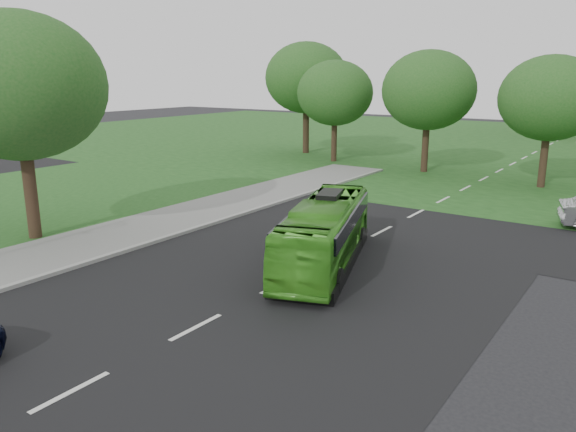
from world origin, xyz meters
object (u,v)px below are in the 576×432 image
object	(u,v)px
tree_park_b	(429,90)
tree_park_c	(550,98)
tree_park_a	(335,93)
bus	(325,233)
tree_side_near	(19,87)
tree_park_f	(306,78)

from	to	relation	value
tree_park_b	tree_park_c	world-z (taller)	tree_park_b
tree_park_a	tree_park_b	distance (m)	8.01
tree_park_b	bus	xyz separation A→B (m)	(4.59, -21.75, -4.59)
tree_side_near	tree_park_b	bearing A→B (deg)	73.65
tree_park_c	bus	size ratio (longest dim) A/B	0.93
tree_park_a	tree_park_c	xyz separation A→B (m)	(16.18, -2.07, 0.04)
tree_side_near	bus	distance (m)	13.83
tree_park_c	tree_park_a	bearing A→B (deg)	172.72
tree_park_b	tree_park_c	distance (m)	8.32
tree_park_c	bus	world-z (taller)	tree_park_c
tree_side_near	bus	size ratio (longest dim) A/B	1.09
tree_park_c	tree_park_b	bearing A→B (deg)	170.64
tree_park_a	tree_park_f	xyz separation A→B (m)	(-4.64, 3.00, 1.15)
tree_park_b	tree_park_f	world-z (taller)	tree_park_f
tree_park_b	tree_side_near	xyz separation A→B (m)	(-7.57, -25.81, 0.60)
tree_park_a	bus	xyz separation A→B (m)	(12.56, -22.46, -4.24)
tree_park_f	tree_side_near	distance (m)	29.95
tree_park_c	tree_park_f	world-z (taller)	tree_park_f
tree_park_f	tree_side_near	world-z (taller)	tree_park_f
tree_park_b	tree_side_near	bearing A→B (deg)	-106.35
tree_park_c	tree_park_f	xyz separation A→B (m)	(-20.81, 5.06, 1.11)
tree_park_c	tree_side_near	size ratio (longest dim) A/B	0.86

